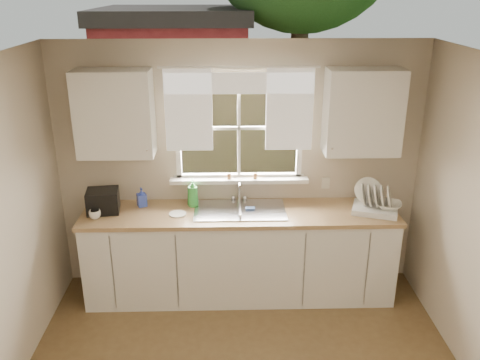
{
  "coord_description": "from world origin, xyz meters",
  "views": [
    {
      "loc": [
        -0.12,
        -2.77,
        2.96
      ],
      "look_at": [
        0.0,
        1.65,
        1.25
      ],
      "focal_mm": 38.0,
      "sensor_mm": 36.0,
      "label": 1
    }
  ],
  "objects_px": {
    "soap_bottle_a": "(193,193)",
    "cup": "(95,214)",
    "dish_rack": "(375,204)",
    "black_appliance": "(103,201)"
  },
  "relations": [
    {
      "from": "soap_bottle_a",
      "to": "cup",
      "type": "bearing_deg",
      "value": -167.38
    },
    {
      "from": "dish_rack",
      "to": "cup",
      "type": "relative_size",
      "value": 4.51
    },
    {
      "from": "dish_rack",
      "to": "black_appliance",
      "type": "xyz_separation_m",
      "value": [
        -2.61,
        0.07,
        0.03
      ]
    },
    {
      "from": "black_appliance",
      "to": "dish_rack",
      "type": "bearing_deg",
      "value": -8.85
    },
    {
      "from": "dish_rack",
      "to": "black_appliance",
      "type": "relative_size",
      "value": 1.67
    },
    {
      "from": "dish_rack",
      "to": "soap_bottle_a",
      "type": "distance_m",
      "value": 1.77
    },
    {
      "from": "dish_rack",
      "to": "soap_bottle_a",
      "type": "bearing_deg",
      "value": 174.36
    },
    {
      "from": "soap_bottle_a",
      "to": "black_appliance",
      "type": "bearing_deg",
      "value": -177.03
    },
    {
      "from": "dish_rack",
      "to": "black_appliance",
      "type": "distance_m",
      "value": 2.61
    },
    {
      "from": "soap_bottle_a",
      "to": "cup",
      "type": "relative_size",
      "value": 2.61
    }
  ]
}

